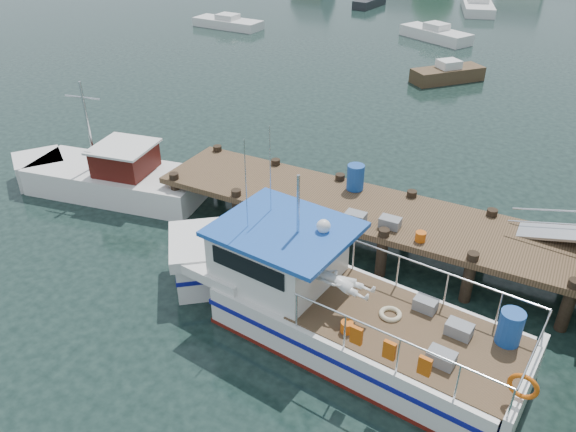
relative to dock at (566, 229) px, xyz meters
The scene contains 9 objects.
ground_plane 6.89m from the dock, behind, with size 160.00×160.00×0.00m, color black.
dock is the anchor object (origin of this frame).
lobster_boat 6.76m from the dock, 140.52° to the right, with size 10.55×4.06×5.07m.
work_boat 15.42m from the dock, behind, with size 8.06×3.59×4.21m.
moored_rowboat 19.95m from the dock, 112.52° to the left, with size 3.88×4.17×1.24m.
moored_a 35.87m from the dock, 137.97° to the left, with size 5.73×2.14×1.04m.
moored_b 29.91m from the dock, 111.45° to the left, with size 5.74×4.10×1.21m.
moored_d 41.55m from the dock, 104.70° to the left, with size 4.38×7.61×1.23m.
moored_e 42.34m from the dock, 117.88° to the left, with size 1.84×4.30×1.15m.
Camera 1 is at (5.94, -14.46, 10.12)m, focal length 35.00 mm.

